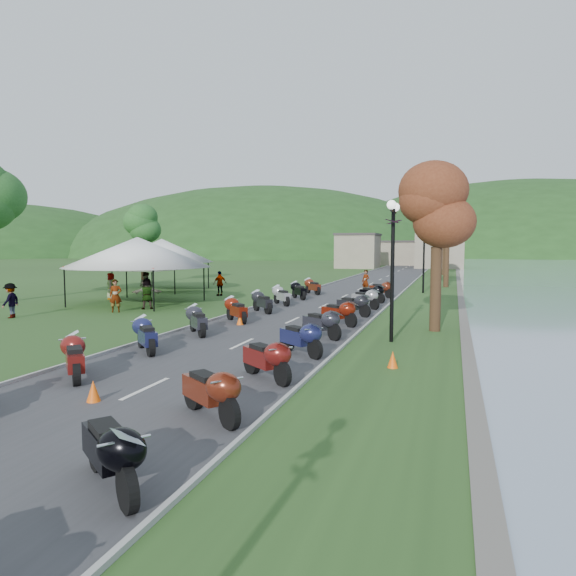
% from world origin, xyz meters
% --- Properties ---
extents(road, '(7.00, 120.00, 0.02)m').
position_xyz_m(road, '(0.00, 40.00, 0.01)').
color(road, '#3C3C3F').
rests_on(road, ground).
extents(hills_backdrop, '(360.00, 120.00, 76.00)m').
position_xyz_m(hills_backdrop, '(0.00, 200.00, 0.00)').
color(hills_backdrop, '#285621').
rests_on(hills_backdrop, ground).
extents(far_building, '(18.00, 16.00, 5.00)m').
position_xyz_m(far_building, '(-2.00, 85.00, 2.50)').
color(far_building, gray).
rests_on(far_building, ground).
extents(moto_row_left, '(2.60, 40.69, 1.10)m').
position_xyz_m(moto_row_left, '(-2.37, 15.48, 0.55)').
color(moto_row_left, '#331411').
rests_on(moto_row_left, ground).
extents(moto_row_right, '(2.60, 37.27, 1.10)m').
position_xyz_m(moto_row_right, '(2.44, 16.48, 0.55)').
color(moto_row_right, '#331411').
rests_on(moto_row_right, ground).
extents(vendor_tent_main, '(5.76, 5.76, 4.00)m').
position_xyz_m(vendor_tent_main, '(-10.89, 25.79, 2.00)').
color(vendor_tent_main, white).
rests_on(vendor_tent_main, ground).
extents(vendor_tent_side, '(5.29, 5.29, 4.00)m').
position_xyz_m(vendor_tent_side, '(-14.52, 34.31, 2.00)').
color(vendor_tent_side, white).
rests_on(vendor_tent_side, ground).
extents(tree_lakeside, '(2.83, 2.83, 7.85)m').
position_xyz_m(tree_lakeside, '(6.41, 20.94, 3.92)').
color(tree_lakeside, '#30702C').
rests_on(tree_lakeside, ground).
extents(pedestrian_a, '(0.79, 0.73, 1.74)m').
position_xyz_m(pedestrian_a, '(-9.72, 22.01, 0.00)').
color(pedestrian_a, slate).
rests_on(pedestrian_a, ground).
extents(pedestrian_b, '(0.90, 0.49, 1.86)m').
position_xyz_m(pedestrian_b, '(-11.15, 26.93, 0.00)').
color(pedestrian_b, slate).
rests_on(pedestrian_b, ground).
extents(pedestrian_c, '(0.65, 1.16, 1.69)m').
position_xyz_m(pedestrian_c, '(-13.25, 18.67, 0.00)').
color(pedestrian_c, slate).
rests_on(pedestrian_c, ground).
extents(traffic_cone_near, '(0.32, 0.32, 0.50)m').
position_xyz_m(traffic_cone_near, '(-0.52, 8.74, 0.25)').
color(traffic_cone_near, '#F2590C').
rests_on(traffic_cone_near, ground).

